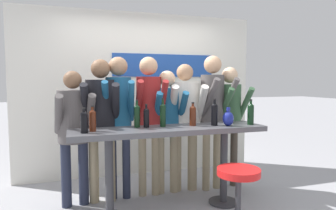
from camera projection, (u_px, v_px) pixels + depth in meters
ground_plane at (170, 210)px, 3.48m from camera, size 40.00×40.00×0.00m
back_wall at (141, 94)px, 4.82m from camera, size 3.83×0.12×2.57m
tasting_table at (170, 142)px, 3.41m from camera, size 2.23×0.52×0.97m
bar_stool at (238, 188)px, 3.03m from camera, size 0.46×0.46×0.62m
person_far_left at (74, 124)px, 3.53m from camera, size 0.47×0.56×1.62m
person_left at (101, 114)px, 3.64m from camera, size 0.48×0.59×1.76m
person_center_left at (119, 110)px, 3.73m from camera, size 0.43×0.57×1.80m
person_center at (149, 109)px, 3.85m from camera, size 0.41×0.55×1.81m
person_center_right at (167, 118)px, 3.95m from camera, size 0.43×0.53×1.64m
person_right at (185, 113)px, 4.03m from camera, size 0.53×0.62×1.73m
person_far_right at (213, 106)px, 4.07m from camera, size 0.43×0.57×1.84m
person_rightmost at (230, 112)px, 4.19m from camera, size 0.39×0.51×1.69m
wine_bottle_0 at (163, 114)px, 3.45m from camera, size 0.07×0.07×0.33m
wine_bottle_1 at (193, 115)px, 3.52m from camera, size 0.08×0.08×0.28m
wine_bottle_2 at (137, 115)px, 3.39m from camera, size 0.07×0.07×0.32m
wine_bottle_3 at (146, 117)px, 3.38m from camera, size 0.06×0.06×0.27m
wine_bottle_4 at (214, 113)px, 3.53m from camera, size 0.08×0.08×0.32m
wine_bottle_5 at (84, 121)px, 3.03m from camera, size 0.08×0.08×0.26m
wine_bottle_6 at (92, 119)px, 3.12m from camera, size 0.07×0.07×0.27m
wine_bottle_7 at (251, 113)px, 3.60m from camera, size 0.08×0.08×0.31m
decorative_vase at (228, 118)px, 3.50m from camera, size 0.13×0.13×0.22m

